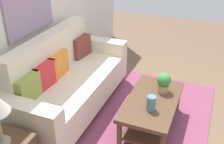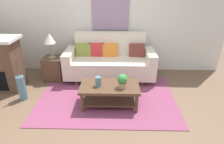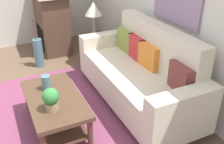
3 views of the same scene
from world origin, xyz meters
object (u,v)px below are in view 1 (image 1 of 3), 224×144
(throw_pillow_olive, at_px, (28,89))
(throw_pillow_orange, at_px, (58,65))
(tabletop_vase, at_px, (151,103))
(framed_painting, at_px, (29,4))
(throw_pillow_crimson, at_px, (44,76))
(potted_plant_tabletop, at_px, (164,82))
(throw_pillow_maroon, at_px, (81,47))
(couch, at_px, (68,82))
(coffee_table, at_px, (152,107))

(throw_pillow_olive, height_order, throw_pillow_orange, same)
(tabletop_vase, distance_m, framed_painting, 1.93)
(throw_pillow_crimson, bearing_deg, potted_plant_tabletop, -66.70)
(throw_pillow_crimson, bearing_deg, throw_pillow_maroon, 0.00)
(throw_pillow_crimson, distance_m, throw_pillow_maroon, 0.97)
(framed_painting, bearing_deg, throw_pillow_olive, -152.19)
(potted_plant_tabletop, bearing_deg, couch, 102.16)
(throw_pillow_olive, bearing_deg, couch, -11.08)
(couch, distance_m, tabletop_vase, 1.22)
(throw_pillow_maroon, bearing_deg, tabletop_vase, -121.51)
(throw_pillow_olive, bearing_deg, throw_pillow_maroon, 0.00)
(framed_painting, bearing_deg, throw_pillow_orange, -90.00)
(couch, relative_size, potted_plant_tabletop, 8.02)
(throw_pillow_crimson, bearing_deg, framed_painting, 46.53)
(couch, bearing_deg, throw_pillow_orange, 90.00)
(throw_pillow_olive, bearing_deg, potted_plant_tabletop, -56.35)
(throw_pillow_maroon, bearing_deg, throw_pillow_orange, 180.00)
(throw_pillow_crimson, bearing_deg, tabletop_vase, -83.47)
(throw_pillow_orange, xyz_separation_m, framed_painting, (0.00, 0.34, 0.78))
(coffee_table, bearing_deg, throw_pillow_maroon, 64.95)
(throw_pillow_crimson, relative_size, throw_pillow_orange, 1.00)
(throw_pillow_orange, bearing_deg, couch, -90.00)
(throw_pillow_crimson, distance_m, potted_plant_tabletop, 1.50)
(coffee_table, bearing_deg, tabletop_vase, -171.42)
(tabletop_vase, distance_m, potted_plant_tabletop, 0.44)
(couch, relative_size, coffee_table, 1.91)
(throw_pillow_maroon, height_order, potted_plant_tabletop, throw_pillow_maroon)
(throw_pillow_crimson, height_order, throw_pillow_orange, same)
(coffee_table, xyz_separation_m, potted_plant_tabletop, (0.23, -0.07, 0.26))
(throw_pillow_orange, height_order, tabletop_vase, throw_pillow_orange)
(framed_painting, bearing_deg, tabletop_vase, -95.82)
(framed_painting, bearing_deg, couch, -90.00)
(throw_pillow_maroon, bearing_deg, framed_painting, 152.19)
(couch, distance_m, throw_pillow_maroon, 0.70)
(throw_pillow_olive, distance_m, throw_pillow_orange, 0.65)
(throw_pillow_orange, bearing_deg, coffee_table, -88.31)
(couch, height_order, potted_plant_tabletop, couch)
(throw_pillow_crimson, relative_size, coffee_table, 0.33)
(potted_plant_tabletop, bearing_deg, coffee_table, 162.14)
(throw_pillow_orange, distance_m, tabletop_vase, 1.35)
(throw_pillow_orange, distance_m, throw_pillow_maroon, 0.65)
(tabletop_vase, relative_size, framed_painting, 0.21)
(throw_pillow_olive, relative_size, throw_pillow_orange, 1.00)
(potted_plant_tabletop, xyz_separation_m, framed_painting, (-0.27, 1.72, 0.89))
(throw_pillow_olive, xyz_separation_m, throw_pillow_maroon, (1.29, 0.00, 0.00))
(throw_pillow_orange, height_order, coffee_table, throw_pillow_orange)
(potted_plant_tabletop, bearing_deg, throw_pillow_maroon, 74.66)
(coffee_table, xyz_separation_m, framed_painting, (-0.04, 1.64, 1.15))
(throw_pillow_maroon, xyz_separation_m, tabletop_vase, (-0.82, -1.33, -0.16))
(couch, height_order, throw_pillow_maroon, couch)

